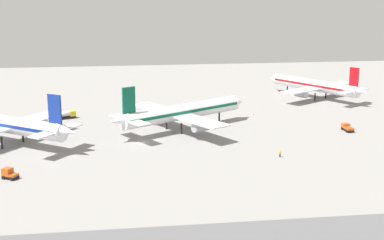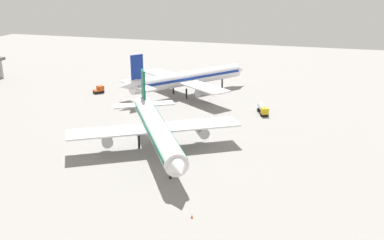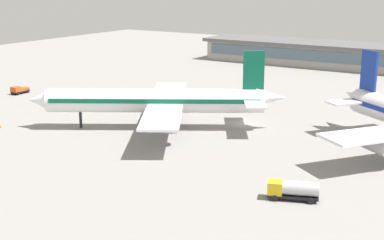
{
  "view_description": "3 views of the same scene",
  "coord_description": "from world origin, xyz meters",
  "px_view_note": "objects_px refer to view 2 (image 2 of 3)",
  "views": [
    {
      "loc": [
        -6.1,
        -140.27,
        40.17
      ],
      "look_at": [
        14.27,
        7.5,
        3.82
      ],
      "focal_mm": 51.93,
      "sensor_mm": 36.0,
      "label": 1
    },
    {
      "loc": [
        97.73,
        45.2,
        37.49
      ],
      "look_at": [
        3.78,
        17.14,
        5.15
      ],
      "focal_mm": 42.4,
      "sensor_mm": 36.0,
      "label": 2
    },
    {
      "loc": [
        -45.01,
        89.77,
        26.83
      ],
      "look_at": [
        3.47,
        12.91,
        3.04
      ],
      "focal_mm": 50.58,
      "sensor_mm": 36.0,
      "label": 3
    }
  ],
  "objects_px": {
    "fuel_truck": "(263,109)",
    "baggage_tug": "(99,89)",
    "airplane_taxiing": "(187,78)",
    "airplane_at_gate": "(156,128)",
    "safety_cone_near_gate": "(192,217)"
  },
  "relations": [
    {
      "from": "safety_cone_near_gate",
      "to": "fuel_truck",
      "type": "bearing_deg",
      "value": 177.27
    },
    {
      "from": "fuel_truck",
      "to": "safety_cone_near_gate",
      "type": "bearing_deg",
      "value": -23.35
    },
    {
      "from": "airplane_at_gate",
      "to": "fuel_truck",
      "type": "distance_m",
      "value": 38.68
    },
    {
      "from": "airplane_taxiing",
      "to": "safety_cone_near_gate",
      "type": "bearing_deg",
      "value": -125.41
    },
    {
      "from": "baggage_tug",
      "to": "airplane_at_gate",
      "type": "bearing_deg",
      "value": -108.22
    },
    {
      "from": "airplane_at_gate",
      "to": "safety_cone_near_gate",
      "type": "xyz_separation_m",
      "value": [
        25.01,
        15.5,
        -4.94
      ]
    },
    {
      "from": "safety_cone_near_gate",
      "to": "airplane_taxiing",
      "type": "bearing_deg",
      "value": -162.1
    },
    {
      "from": "airplane_taxiing",
      "to": "fuel_truck",
      "type": "bearing_deg",
      "value": -80.06
    },
    {
      "from": "safety_cone_near_gate",
      "to": "airplane_at_gate",
      "type": "bearing_deg",
      "value": -148.21
    },
    {
      "from": "baggage_tug",
      "to": "safety_cone_near_gate",
      "type": "height_order",
      "value": "baggage_tug"
    },
    {
      "from": "airplane_taxiing",
      "to": "baggage_tug",
      "type": "distance_m",
      "value": 28.63
    },
    {
      "from": "airplane_taxiing",
      "to": "safety_cone_near_gate",
      "type": "height_order",
      "value": "airplane_taxiing"
    },
    {
      "from": "fuel_truck",
      "to": "baggage_tug",
      "type": "relative_size",
      "value": 1.76
    },
    {
      "from": "airplane_taxiing",
      "to": "baggage_tug",
      "type": "bearing_deg",
      "value": 138.56
    },
    {
      "from": "airplane_taxiing",
      "to": "airplane_at_gate",
      "type": "bearing_deg",
      "value": -133.94
    }
  ]
}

